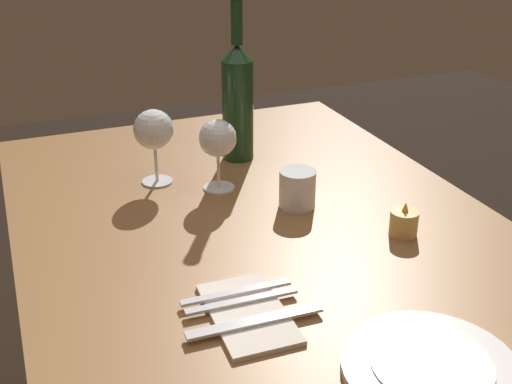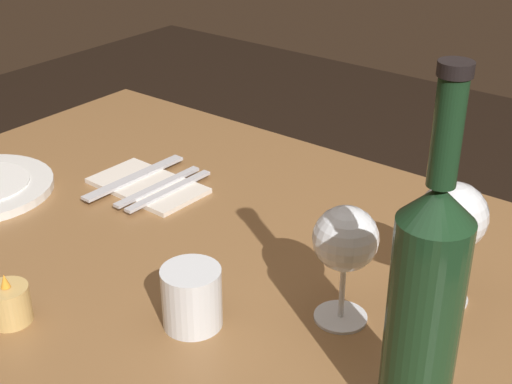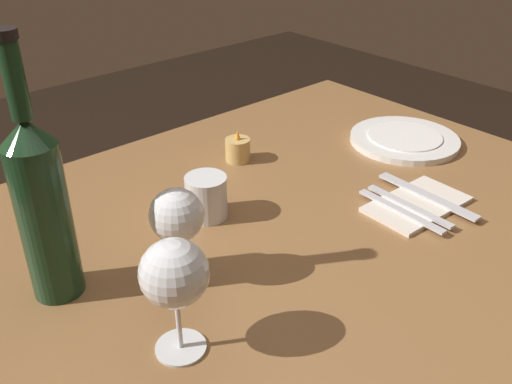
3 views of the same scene
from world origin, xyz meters
The scene contains 11 objects.
dining_table centered at (0.00, 0.00, 0.65)m, with size 1.30×0.90×0.74m.
wine_glass_left centered at (-0.19, -0.02, 0.85)m, with size 0.08×0.08×0.15m.
wine_glass_right centered at (-0.27, -0.14, 0.86)m, with size 0.09×0.09×0.16m.
wine_bottle centered at (-0.33, 0.08, 0.88)m, with size 0.07×0.07×0.38m.
water_tumbler centered at (-0.05, 0.09, 0.77)m, with size 0.07×0.07×0.08m.
votive_candle centered at (0.13, 0.23, 0.76)m, with size 0.05×0.05×0.07m.
dinner_plate centered at (0.46, 0.05, 0.75)m, with size 0.24×0.24×0.02m.
folded_napkin centered at (0.26, -0.13, 0.74)m, with size 0.19×0.12×0.01m.
fork_inner centered at (0.23, -0.13, 0.75)m, with size 0.02×0.18×0.00m.
fork_outer centered at (0.21, -0.13, 0.75)m, with size 0.02×0.18×0.00m.
table_knife centered at (0.29, -0.13, 0.75)m, with size 0.03×0.21×0.00m.
Camera 3 is at (-0.55, -0.60, 1.28)m, focal length 40.06 mm.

